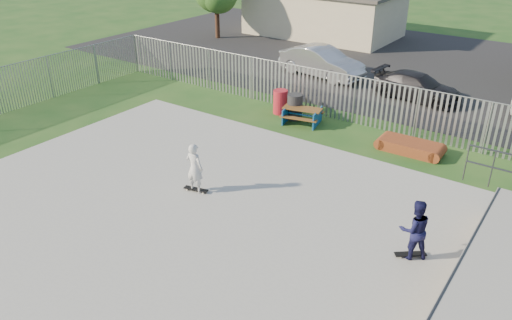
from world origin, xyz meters
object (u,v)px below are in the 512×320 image
Objects in this scene: picnic_table at (302,115)px; car_silver at (322,62)px; trash_bin_red at (280,102)px; skater_white at (195,168)px; skater_navy at (415,230)px; car_dark at (417,87)px; funbox at (410,147)px; trash_bin_grey at (295,107)px.

picnic_table is 0.39× the size of car_silver.
skater_white is at bearing -77.27° from trash_bin_red.
skater_navy reaches higher than picnic_table.
trash_bin_red is 0.65× the size of skater_navy.
skater_navy is (8.30, -6.81, 0.43)m from trash_bin_red.
trash_bin_red is 0.25× the size of car_dark.
car_silver is 1.13× the size of car_dark.
funbox is 6.71m from skater_navy.
funbox is at bearing -3.94° from trash_bin_grey.
car_silver is at bearing 137.28° from funbox.
skater_navy is at bearing -177.82° from skater_white.
picnic_table is at bearing -25.23° from trash_bin_grey.
car_dark is at bearing 57.58° from trash_bin_grey.
car_silver is at bearing 89.37° from car_dark.
skater_navy is 6.64m from skater_white.
car_silver is 2.95× the size of skater_white.
skater_white reaches higher than trash_bin_red.
trash_bin_grey is at bearing -12.53° from trash_bin_red.
trash_bin_red is 0.22× the size of car_silver.
skater_navy is at bearing -41.63° from trash_bin_grey.
trash_bin_red is at bearing -159.57° from car_silver.
trash_bin_grey is 0.23× the size of car_silver.
trash_bin_grey is (-0.51, 0.24, 0.20)m from picnic_table.
car_dark is 12.90m from skater_white.
trash_bin_red is 0.87m from trash_bin_grey.
skater_navy is (6.94, -6.38, 0.61)m from picnic_table.
skater_white is (2.84, -13.29, 0.15)m from car_silver.
picnic_table is 7.08m from skater_white.
car_silver reaches higher than funbox.
car_dark is at bearing -104.97° from skater_white.
car_silver is at bearing 101.22° from trash_bin_red.
trash_bin_grey is at bearing -86.94° from skater_white.
skater_white is (-2.56, -12.64, 0.32)m from car_dark.
car_silver is (-7.18, 6.36, 0.60)m from funbox.
trash_bin_red is 0.97× the size of trash_bin_grey.
picnic_table is at bearing 177.36° from funbox.
funbox is 1.28× the size of skater_navy.
skater_white is at bearing -158.72° from car_silver.
trash_bin_grey is 6.35m from car_dark.
trash_bin_grey is at bearing 174.84° from funbox.
funbox is at bearing -156.50° from car_dark.
car_dark is (5.40, -0.64, -0.17)m from car_silver.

